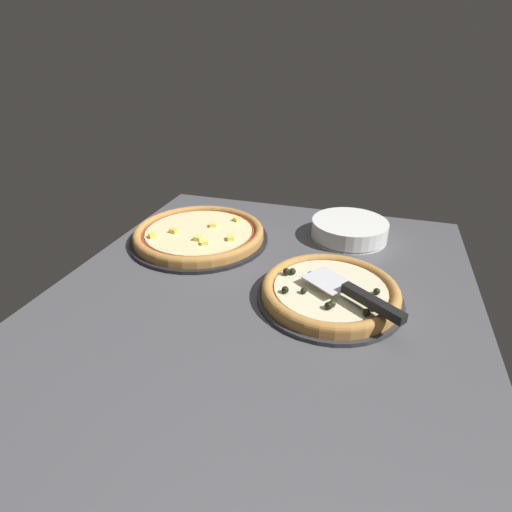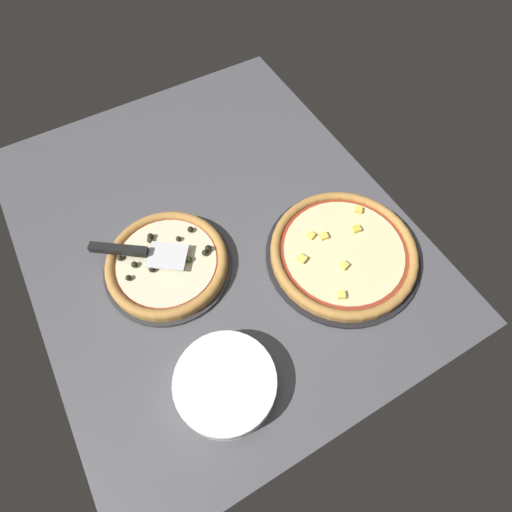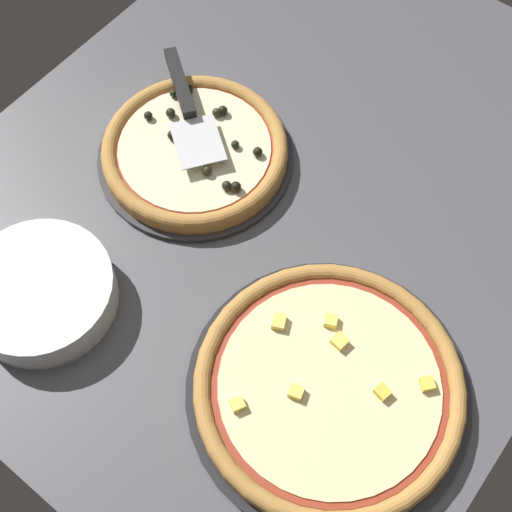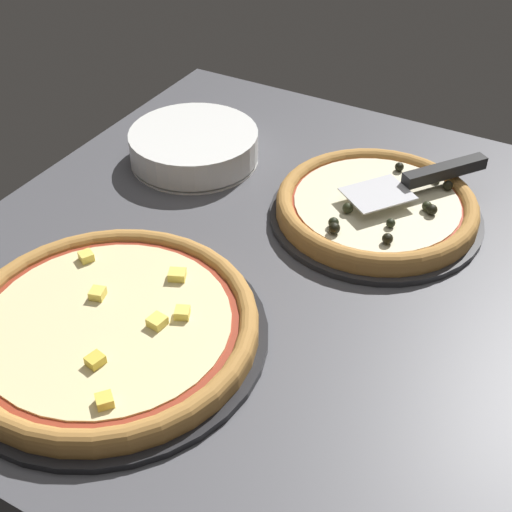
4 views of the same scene
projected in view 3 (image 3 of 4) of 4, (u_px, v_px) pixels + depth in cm
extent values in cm
cube|color=#4C4C51|center=(287.00, 192.00, 120.83)|extent=(121.11, 99.41, 3.60)
cylinder|color=#2D2D30|center=(196.00, 157.00, 121.46)|extent=(33.40, 33.40, 1.00)
cylinder|color=#B77F3D|center=(195.00, 152.00, 120.18)|extent=(31.40, 31.40, 1.91)
torus|color=#B77F3D|center=(195.00, 148.00, 119.34)|extent=(31.40, 31.40, 2.52)
cylinder|color=maroon|center=(195.00, 148.00, 119.27)|extent=(27.29, 27.29, 0.15)
cylinder|color=beige|center=(194.00, 148.00, 119.16)|extent=(25.75, 25.75, 0.40)
sphere|color=black|center=(227.00, 186.00, 114.32)|extent=(1.59, 1.59, 1.59)
sphere|color=black|center=(171.00, 113.00, 121.41)|extent=(1.63, 1.63, 1.63)
sphere|color=black|center=(148.00, 116.00, 121.21)|extent=(1.48, 1.48, 1.48)
sphere|color=#282D19|center=(207.00, 170.00, 115.71)|extent=(1.67, 1.67, 1.67)
sphere|color=black|center=(223.00, 111.00, 121.64)|extent=(1.64, 1.64, 1.64)
sphere|color=black|center=(189.00, 89.00, 123.92)|extent=(1.61, 1.61, 1.61)
sphere|color=black|center=(173.00, 93.00, 123.64)|extent=(1.38, 1.38, 1.38)
sphere|color=black|center=(257.00, 153.00, 117.40)|extent=(1.61, 1.61, 1.61)
sphere|color=black|center=(172.00, 135.00, 119.16)|extent=(1.61, 1.61, 1.61)
sphere|color=black|center=(236.00, 187.00, 114.13)|extent=(1.74, 1.74, 1.74)
sphere|color=#282D19|center=(217.00, 113.00, 121.49)|extent=(1.55, 1.55, 1.55)
sphere|color=black|center=(235.00, 144.00, 118.38)|extent=(1.38, 1.38, 1.38)
cylinder|color=black|center=(328.00, 391.00, 101.87)|extent=(40.88, 40.88, 1.00)
cylinder|color=#B77F3D|center=(329.00, 388.00, 100.65)|extent=(38.43, 38.43, 1.76)
torus|color=#B77F3D|center=(329.00, 386.00, 99.88)|extent=(38.43, 38.43, 2.47)
cylinder|color=maroon|center=(329.00, 386.00, 99.82)|extent=(33.40, 33.40, 0.15)
cylinder|color=beige|center=(330.00, 385.00, 99.71)|extent=(31.51, 31.51, 0.40)
cube|color=#F9E05B|center=(296.00, 392.00, 98.44)|extent=(2.32, 2.41, 1.18)
cube|color=#F4D64C|center=(427.00, 384.00, 98.99)|extent=(2.65, 2.66, 1.18)
cube|color=#F9E05B|center=(340.00, 341.00, 101.99)|extent=(2.28, 2.34, 1.18)
cube|color=#F9E05B|center=(279.00, 322.00, 103.45)|extent=(2.87, 2.70, 1.18)
cube|color=#F9E05B|center=(331.00, 321.00, 103.52)|extent=(2.45, 2.46, 1.18)
cube|color=yellow|center=(382.00, 392.00, 98.43)|extent=(2.16, 2.34, 1.18)
cube|color=#F9E05B|center=(237.00, 404.00, 97.61)|extent=(2.49, 2.46, 1.18)
cube|color=silver|center=(198.00, 142.00, 117.20)|extent=(11.89, 12.37, 0.24)
cube|color=black|center=(180.00, 83.00, 122.07)|extent=(10.54, 13.40, 2.00)
cylinder|color=white|center=(45.00, 299.00, 108.90)|extent=(22.50, 22.50, 0.70)
cylinder|color=white|center=(44.00, 297.00, 108.29)|extent=(22.50, 22.50, 0.70)
cylinder|color=white|center=(43.00, 295.00, 107.67)|extent=(22.50, 22.50, 0.70)
cylinder|color=white|center=(42.00, 293.00, 107.06)|extent=(22.50, 22.50, 0.70)
cylinder|color=white|center=(40.00, 291.00, 106.44)|extent=(22.50, 22.50, 0.70)
cylinder|color=white|center=(39.00, 289.00, 105.83)|extent=(22.50, 22.50, 0.70)
cylinder|color=white|center=(38.00, 287.00, 105.21)|extent=(22.50, 22.50, 0.70)
cylinder|color=white|center=(37.00, 285.00, 104.59)|extent=(22.50, 22.50, 0.70)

